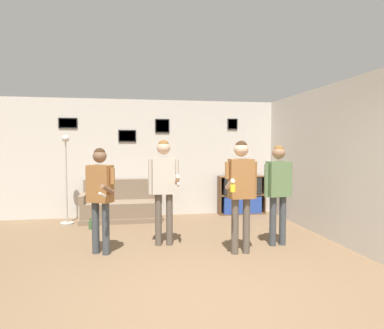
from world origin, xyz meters
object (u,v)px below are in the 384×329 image
Objects in this scene: drinking_cup at (241,174)px; bookshelf at (242,195)px; couch at (122,207)px; floor_lamp at (66,174)px; person_player_foreground_center at (164,180)px; bottle_on_floor at (90,225)px; person_player_foreground_left at (100,190)px; person_spectator_near_bookshelf at (278,184)px; person_watcher_holding_cup at (241,184)px.

bookshelf is at bearing -1.77° from drinking_cup.
drinking_cup is (2.79, 0.20, 0.67)m from couch.
floor_lamp reaches higher than couch.
floor_lamp reaches higher than person_player_foreground_center.
drinking_cup reaches higher than bottle_on_floor.
bottle_on_floor is (-3.39, -0.96, -0.37)m from bookshelf.
bottle_on_floor is at bearing 102.11° from person_player_foreground_left.
person_spectator_near_bookshelf is at bearing -9.92° from person_player_foreground_center.
person_watcher_holding_cup reaches higher than person_player_foreground_left.
drinking_cup is (0.20, 2.59, -0.05)m from person_spectator_near_bookshelf.
bottle_on_floor is (-0.58, -0.77, -0.20)m from couch.
drinking_cup is (2.04, 2.27, -0.11)m from person_player_foreground_center.
bookshelf is 12.06× the size of drinking_cup.
bookshelf is at bearing 71.73° from person_watcher_holding_cup.
bottle_on_floor is (0.54, -0.57, -0.96)m from floor_lamp.
bottle_on_floor is at bearing -46.80° from floor_lamp.
floor_lamp reaches higher than drinking_cup.
bookshelf is 3.12m from person_watcher_holding_cup.
couch is at bearing 137.22° from person_spectator_near_bookshelf.
floor_lamp is at bearing 112.02° from person_player_foreground_left.
couch is 7.68× the size of bottle_on_floor.
person_player_foreground_center is 1.01× the size of person_watcher_holding_cup.
bookshelf is 4.98× the size of bottle_on_floor.
person_player_foreground_center is 3.06m from drinking_cup.
person_spectator_near_bookshelf is at bearing -0.47° from person_player_foreground_left.
floor_lamp reaches higher than person_spectator_near_bookshelf.
drinking_cup is at bearing 178.23° from bookshelf.
floor_lamp is 2.65m from person_player_foreground_center.
person_player_foreground_left is 1.87m from bottle_on_floor.
bottle_on_floor is (-3.17, 1.63, -0.92)m from person_spectator_near_bookshelf.
bookshelf is at bearing 4.00° from couch.
couch is 1.36m from floor_lamp.
person_player_foreground_left reaches higher than bottle_on_floor.
person_spectator_near_bookshelf is at bearing -94.97° from bookshelf.
person_spectator_near_bookshelf is (0.74, 0.32, -0.05)m from person_watcher_holding_cup.
couch is at bearing -175.95° from drinking_cup.
floor_lamp is 20.06× the size of drinking_cup.
person_spectator_near_bookshelf is (2.82, -0.02, 0.03)m from person_player_foreground_left.
drinking_cup reaches higher than bookshelf.
person_player_foreground_left is at bearing -95.60° from couch.
couch is 1.01× the size of person_watcher_holding_cup.
couch is 2.88m from drinking_cup.
couch reaches higher than bottle_on_floor.
person_player_foreground_left is 0.97× the size of person_spectator_near_bookshelf.
person_player_foreground_left is at bearing -139.86° from bookshelf.
drinking_cup reaches higher than couch.
floor_lamp is (-3.93, -0.39, 0.59)m from bookshelf.
couch is 18.62× the size of drinking_cup.
bookshelf is 3.99m from floor_lamp.
person_spectator_near_bookshelf reaches higher than drinking_cup.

